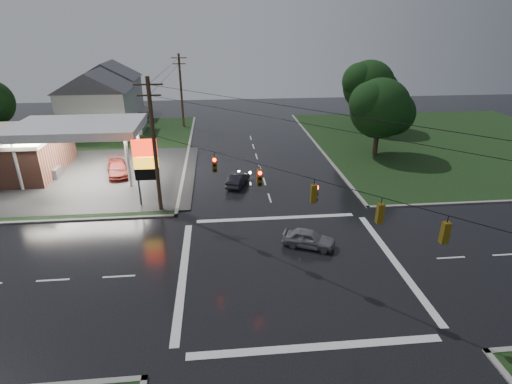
{
  "coord_description": "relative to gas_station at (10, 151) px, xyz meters",
  "views": [
    {
      "loc": [
        -4.44,
        -21.66,
        14.87
      ],
      "look_at": [
        -1.77,
        5.58,
        3.0
      ],
      "focal_mm": 28.0,
      "sensor_mm": 36.0,
      "label": 1
    }
  ],
  "objects": [
    {
      "name": "tree_ne_far",
      "position": [
        42.83,
        14.29,
        3.63
      ],
      "size": [
        8.46,
        7.2,
        9.8
      ],
      "color": "black",
      "rests_on": "ground"
    },
    {
      "name": "traffic_signals",
      "position": [
        25.69,
        -19.72,
        3.93
      ],
      "size": [
        26.87,
        26.87,
        1.47
      ],
      "color": "black",
      "rests_on": "ground"
    },
    {
      "name": "car_north",
      "position": [
        23.0,
        -5.33,
        -1.93
      ],
      "size": [
        2.6,
        3.96,
        1.23
      ],
      "primitive_type": "imported",
      "rotation": [
        0.0,
        0.0,
        2.76
      ],
      "color": "black",
      "rests_on": "ground"
    },
    {
      "name": "utility_pole_nw",
      "position": [
        16.18,
        -10.2,
        3.17
      ],
      "size": [
        2.2,
        0.32,
        11.0
      ],
      "color": "#382619",
      "rests_on": "ground"
    },
    {
      "name": "pylon_sign",
      "position": [
        15.18,
        -9.2,
        1.46
      ],
      "size": [
        2.0,
        0.35,
        6.0
      ],
      "color": "#59595E",
      "rests_on": "ground"
    },
    {
      "name": "grass_ne",
      "position": [
        51.68,
        6.3,
        -2.51
      ],
      "size": [
        36.0,
        36.0,
        0.08
      ],
      "primitive_type": "cube",
      "color": "black",
      "rests_on": "ground"
    },
    {
      "name": "house_near",
      "position": [
        4.73,
        16.3,
        1.86
      ],
      "size": [
        11.05,
        8.48,
        8.6
      ],
      "color": "silver",
      "rests_on": "ground"
    },
    {
      "name": "tree_ne_near",
      "position": [
        39.82,
        2.29,
        3.01
      ],
      "size": [
        7.99,
        6.8,
        8.98
      ],
      "color": "black",
      "rests_on": "ground"
    },
    {
      "name": "house_far",
      "position": [
        3.73,
        28.3,
        1.86
      ],
      "size": [
        11.05,
        8.48,
        8.6
      ],
      "color": "silver",
      "rests_on": "ground"
    },
    {
      "name": "car_pump",
      "position": [
        10.81,
        -1.51,
        -1.82
      ],
      "size": [
        3.35,
        5.41,
        1.46
      ],
      "primitive_type": "imported",
      "rotation": [
        0.0,
        0.0,
        0.28
      ],
      "color": "maroon",
      "rests_on": "ground"
    },
    {
      "name": "car_crossing",
      "position": [
        27.36,
        -17.26,
        -1.91
      ],
      "size": [
        4.0,
        2.88,
        1.27
      ],
      "primitive_type": "imported",
      "rotation": [
        0.0,
        0.0,
        1.15
      ],
      "color": "slate",
      "rests_on": "ground"
    },
    {
      "name": "utility_pole_n",
      "position": [
        16.18,
        18.3,
        2.92
      ],
      "size": [
        2.2,
        0.32,
        10.5
      ],
      "color": "#382619",
      "rests_on": "ground"
    },
    {
      "name": "ground",
      "position": [
        25.68,
        -19.7,
        -2.55
      ],
      "size": [
        120.0,
        120.0,
        0.0
      ],
      "primitive_type": "plane",
      "color": "black",
      "rests_on": "ground"
    },
    {
      "name": "grass_nw",
      "position": [
        -0.32,
        6.3,
        -2.51
      ],
      "size": [
        36.0,
        36.0,
        0.08
      ],
      "primitive_type": "cube",
      "color": "black",
      "rests_on": "ground"
    },
    {
      "name": "gas_station",
      "position": [
        0.0,
        0.0,
        0.0
      ],
      "size": [
        26.2,
        18.0,
        5.6
      ],
      "color": "#2D2D2D",
      "rests_on": "ground"
    }
  ]
}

